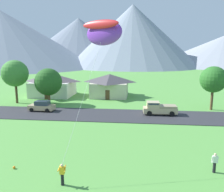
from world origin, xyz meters
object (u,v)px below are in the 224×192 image
at_px(house_leftmost, 110,85).
at_px(tree_near_left, 213,80).
at_px(tree_center, 15,73).
at_px(house_left_center, 53,84).
at_px(watcher_person, 215,162).
at_px(kite_flyer_with_kite, 103,33).
at_px(soccer_ball, 14,167).
at_px(pickup_truck_sand_west_side, 159,108).
at_px(parked_car_tan_west_end, 42,106).
at_px(tree_left_of_center, 48,82).

bearing_deg(house_leftmost, tree_near_left, -28.96).
bearing_deg(tree_near_left, tree_center, 177.61).
xyz_separation_m(house_leftmost, tree_center, (-16.99, -8.84, 3.15)).
bearing_deg(house_left_center, watcher_person, -51.25).
relative_size(kite_flyer_with_kite, soccer_ball, 52.67).
relative_size(tree_center, kite_flyer_with_kite, 0.65).
xyz_separation_m(house_left_center, soccer_ball, (8.53, -32.59, -2.49)).
bearing_deg(pickup_truck_sand_west_side, parked_car_tan_west_end, 179.69).
bearing_deg(tree_center, kite_flyer_with_kite, -46.03).
bearing_deg(parked_car_tan_west_end, pickup_truck_sand_west_side, -0.31).
relative_size(house_leftmost, tree_center, 1.02).
distance_m(house_leftmost, tree_near_left, 21.51).
xyz_separation_m(watcher_person, soccer_ball, (-16.65, -1.22, -0.76)).
bearing_deg(tree_center, house_left_center, 61.81).
relative_size(tree_left_of_center, soccer_ball, 28.23).
relative_size(house_leftmost, watcher_person, 5.02).
xyz_separation_m(tree_left_of_center, soccer_ball, (6.20, -24.17, -4.12)).
distance_m(house_left_center, watcher_person, 40.26).
distance_m(house_left_center, pickup_truck_sand_west_side, 26.18).
relative_size(tree_center, pickup_truck_sand_west_side, 1.56).
bearing_deg(house_left_center, tree_left_of_center, -74.52).
bearing_deg(tree_center, soccer_ball, -62.44).
bearing_deg(watcher_person, tree_left_of_center, 134.87).
distance_m(house_left_center, tree_center, 9.60).
distance_m(house_left_center, tree_left_of_center, 8.88).
bearing_deg(kite_flyer_with_kite, watcher_person, -15.67).
bearing_deg(soccer_ball, house_leftmost, 82.89).
xyz_separation_m(tree_left_of_center, parked_car_tan_west_end, (0.75, -5.22, -3.37)).
xyz_separation_m(house_leftmost, watcher_person, (12.48, -32.20, -1.68)).
bearing_deg(watcher_person, tree_near_left, 74.18).
distance_m(house_leftmost, soccer_ball, 33.77).
distance_m(tree_center, watcher_person, 37.92).
height_order(house_leftmost, watcher_person, house_leftmost).
xyz_separation_m(parked_car_tan_west_end, pickup_truck_sand_west_side, (19.15, -0.10, 0.19)).
xyz_separation_m(house_leftmost, tree_left_of_center, (-10.36, -9.25, 1.68)).
bearing_deg(tree_near_left, house_leftmost, 151.04).
bearing_deg(tree_center, pickup_truck_sand_west_side, -12.19).
xyz_separation_m(house_leftmost, tree_near_left, (18.68, -10.33, 2.62)).
bearing_deg(pickup_truck_sand_west_side, tree_center, 167.81).
height_order(tree_left_of_center, kite_flyer_with_kite, kite_flyer_with_kite).
bearing_deg(kite_flyer_with_kite, tree_center, 133.97).
bearing_deg(parked_car_tan_west_end, watcher_person, -38.75).
bearing_deg(house_leftmost, kite_flyer_with_kite, -84.26).
xyz_separation_m(parked_car_tan_west_end, watcher_person, (22.10, -17.73, 0.01)).
relative_size(tree_center, watcher_person, 4.92).
bearing_deg(parked_car_tan_west_end, soccer_ball, -73.96).
bearing_deg(pickup_truck_sand_west_side, watcher_person, -80.51).
bearing_deg(tree_center, tree_left_of_center, -3.50).
bearing_deg(tree_left_of_center, house_leftmost, 41.75).
xyz_separation_m(kite_flyer_with_kite, watcher_person, (9.51, -2.67, -10.49)).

